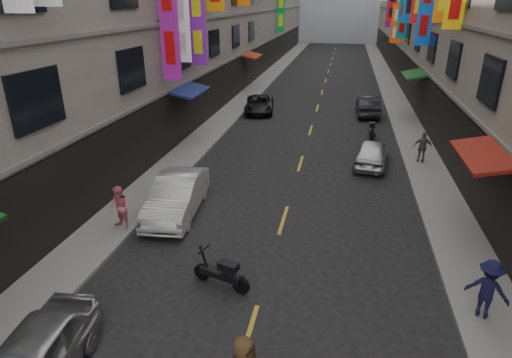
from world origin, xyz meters
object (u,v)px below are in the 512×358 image
at_px(car_left_far, 259,104).
at_px(pedestrian_rnear, 488,289).
at_px(pedestrian_rfar, 423,147).
at_px(pedestrian_lfar, 120,208).
at_px(car_left_mid, 177,196).
at_px(scooter_crossing, 222,273).
at_px(scooter_far_right, 372,131).
at_px(car_right_mid, 372,153).
at_px(car_right_far, 368,105).

distance_m(car_left_far, pedestrian_rnear, 22.26).
relative_size(pedestrian_rnear, pedestrian_rfar, 1.04).
relative_size(car_left_far, pedestrian_lfar, 2.71).
xyz_separation_m(car_left_mid, pedestrian_lfar, (-1.40, -1.67, 0.16)).
height_order(scooter_crossing, scooter_far_right, same).
xyz_separation_m(car_right_mid, pedestrian_rfar, (2.40, 0.59, 0.25)).
height_order(car_left_far, pedestrian_rnear, pedestrian_rnear).
bearing_deg(pedestrian_rnear, pedestrian_lfar, 14.77).
height_order(car_right_mid, pedestrian_rnear, pedestrian_rnear).
bearing_deg(car_left_far, car_right_mid, -59.98).
distance_m(car_right_far, pedestrian_rfar, 9.76).
bearing_deg(scooter_far_right, car_left_far, -32.60).
relative_size(scooter_far_right, pedestrian_rfar, 1.18).
bearing_deg(car_right_far, car_right_mid, 86.96).
xyz_separation_m(car_left_mid, pedestrian_rfar, (9.80, 7.34, 0.15)).
xyz_separation_m(car_right_mid, pedestrian_rnear, (2.26, -10.73, 0.28)).
bearing_deg(pedestrian_rnear, pedestrian_rfar, -64.09).
xyz_separation_m(car_left_far, pedestrian_rnear, (9.66, -20.05, 0.34)).
bearing_deg(pedestrian_rnear, car_left_mid, 4.18).
relative_size(car_left_mid, pedestrian_rnear, 2.79).
xyz_separation_m(car_right_mid, pedestrian_lfar, (-8.80, -8.42, 0.26)).
relative_size(car_left_far, pedestrian_rfar, 2.74).
relative_size(scooter_crossing, pedestrian_rnear, 1.10).
relative_size(scooter_far_right, car_right_far, 0.44).
bearing_deg(car_left_far, car_right_far, -2.65).
xyz_separation_m(scooter_crossing, pedestrian_lfar, (-4.27, 2.34, 0.45)).
bearing_deg(car_left_far, scooter_far_right, -40.67).
relative_size(car_left_mid, car_left_far, 1.06).
distance_m(scooter_far_right, car_left_far, 9.01).
height_order(scooter_crossing, pedestrian_rfar, pedestrian_rfar).
bearing_deg(scooter_crossing, scooter_far_right, 0.30).
height_order(scooter_crossing, car_left_far, car_left_far).
bearing_deg(pedestrian_lfar, pedestrian_rfar, 62.09).
bearing_deg(scooter_far_right, car_left_mid, 55.55).
distance_m(car_left_mid, pedestrian_rfar, 12.24).
bearing_deg(car_left_mid, pedestrian_rfar, 31.48).
xyz_separation_m(car_left_mid, car_right_mid, (7.40, 6.75, -0.09)).
xyz_separation_m(scooter_crossing, pedestrian_rnear, (6.80, 0.03, 0.48)).
distance_m(scooter_far_right, car_left_mid, 13.60).
relative_size(car_left_far, pedestrian_rnear, 2.63).
bearing_deg(car_left_mid, car_left_far, 84.66).
distance_m(car_right_mid, pedestrian_rfar, 2.48).
bearing_deg(pedestrian_rfar, pedestrian_rnear, 91.87).
bearing_deg(car_right_far, car_left_mid, 63.71).
xyz_separation_m(car_left_mid, car_right_far, (7.57, 16.83, -0.06)).
bearing_deg(scooter_crossing, car_right_mid, -5.26).
distance_m(scooter_far_right, pedestrian_rnear, 15.39).
bearing_deg(scooter_far_right, pedestrian_lfar, 54.74).
distance_m(scooter_far_right, pedestrian_rfar, 4.51).
relative_size(car_left_mid, pedestrian_rfar, 2.90).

